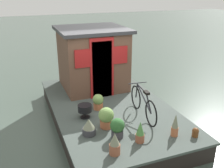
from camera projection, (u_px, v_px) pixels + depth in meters
name	position (u px, v px, depth m)	size (l,w,h in m)	color
ground_plane	(110.00, 121.00, 7.48)	(60.00, 60.00, 0.00)	#47564C
houseboat_deck	(109.00, 113.00, 7.39)	(5.29, 3.10, 0.51)	#424C47
houseboat_cabin	(93.00, 58.00, 8.28)	(2.05, 2.12, 1.94)	brown
bicycle	(143.00, 103.00, 6.53)	(1.64, 0.50, 0.78)	black
potted_plant_fern	(106.00, 117.00, 6.05)	(0.37, 0.37, 0.50)	#B2603D
potted_plant_rosemary	(117.00, 128.00, 5.65)	(0.32, 0.32, 0.46)	#38383D
potted_plant_ivy	(98.00, 102.00, 6.97)	(0.30, 0.30, 0.43)	#B2603D
potted_plant_thyme	(140.00, 132.00, 5.49)	(0.20, 0.20, 0.49)	#935138
potted_plant_succulent	(175.00, 125.00, 5.71)	(0.16, 0.16, 0.54)	#B2603D
potted_plant_lavender	(115.00, 144.00, 5.09)	(0.22, 0.22, 0.48)	#935138
potted_plant_basil	(89.00, 127.00, 5.79)	(0.31, 0.31, 0.38)	#38383D
charcoal_grill	(85.00, 109.00, 6.51)	(0.35, 0.35, 0.35)	black
mooring_bollard	(195.00, 132.00, 5.72)	(0.15, 0.15, 0.21)	brown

